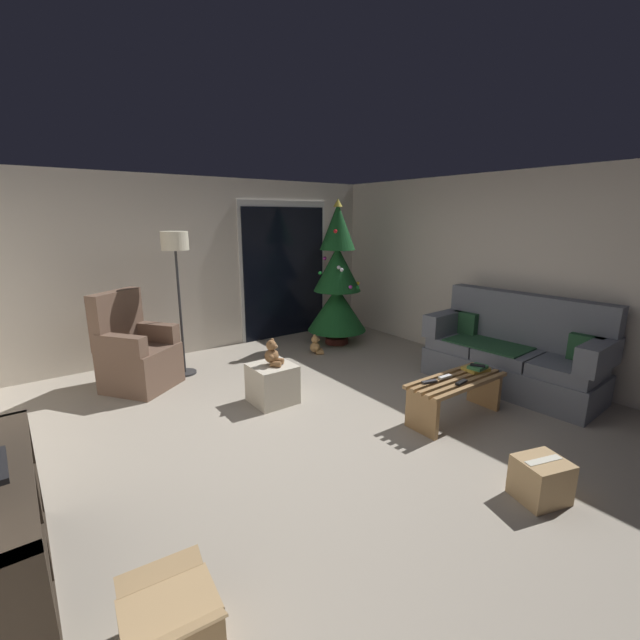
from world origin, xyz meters
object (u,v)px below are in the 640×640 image
Objects in this scene: couch at (513,354)px; cardboard_box_taped_mid_floor at (541,480)px; book_stack at (476,368)px; armchair at (136,354)px; floor_lamp at (176,255)px; ottoman at (272,383)px; christmas_tree at (337,282)px; cardboard_box_open_near_shelf at (171,627)px; coffee_table at (456,392)px; remote_white at (445,377)px; teddy_bear_chestnut at (272,354)px; teddy_bear_honey_by_tree at (316,346)px; cell_phone at (478,365)px; remote_black at (461,382)px; remote_graphite at (430,382)px.

cardboard_box_taped_mid_floor is at bearing -144.72° from couch.
armchair is at bearing 135.06° from book_stack.
ottoman is at bearing -70.94° from floor_lamp.
christmas_tree is at bearing 83.63° from book_stack.
coffee_table is at bearing 13.08° from cardboard_box_open_near_shelf.
remote_white is 1.79m from ottoman.
couch is 12.72× the size of remote_white.
armchair is at bearing 130.96° from coffee_table.
coffee_table is 3.52m from floor_lamp.
cardboard_box_open_near_shelf is 2.48m from cardboard_box_taped_mid_floor.
teddy_bear_chestnut is 0.72× the size of cardboard_box_taped_mid_floor.
floor_lamp is 2.31m from teddy_bear_honey_by_tree.
cell_phone is 2.11m from teddy_bear_chestnut.
cell_phone is at bearing -41.23° from ottoman.
couch is at bearing 35.28° from cardboard_box_taped_mid_floor.
remote_black is 1.91m from teddy_bear_chestnut.
cell_phone reaches higher than remote_black.
teddy_bear_chestnut is (-1.19, 1.49, 0.11)m from remote_black.
remote_graphite is 0.55× the size of teddy_bear_honey_by_tree.
cell_phone is at bearing -0.66° from coffee_table.
cardboard_box_open_near_shelf is (-2.92, -0.77, -0.29)m from remote_white.
armchair is (-2.33, 2.69, 0.13)m from coffee_table.
floor_lamp reaches higher than remote_white.
cardboard_box_taped_mid_floor is (-0.47, -1.21, -0.28)m from remote_white.
cardboard_box_taped_mid_floor is (-0.89, -1.15, -0.29)m from book_stack.
book_stack is 0.23× the size of armchair.
couch is 6.96× the size of teddy_bear_chestnut.
book_stack is at bearing 52.09° from cardboard_box_taped_mid_floor.
cardboard_box_taped_mid_floor is (-1.76, -1.25, -0.25)m from couch.
armchair reaches higher than couch.
coffee_table is at bearing -103.40° from christmas_tree.
ottoman is 1.10× the size of cardboard_box_taped_mid_floor.
book_stack is 0.59× the size of ottoman.
cell_phone is at bearing -96.62° from christmas_tree.
cell_phone reaches higher than cardboard_box_taped_mid_floor.
remote_white is 0.55× the size of teddy_bear_honey_by_tree.
floor_lamp reaches higher than cell_phone.
remote_black is at bearing -92.99° from teddy_bear_honey_by_tree.
remote_graphite is at bearing -53.61° from teddy_bear_chestnut.
cardboard_box_taped_mid_floor is (-1.19, -3.83, -0.82)m from christmas_tree.
christmas_tree is at bearing 34.25° from ottoman.
cardboard_box_open_near_shelf reaches higher than cardboard_box_taped_mid_floor.
cell_phone is at bearing -124.38° from book_stack.
teddy_bear_chestnut is (-2.47, 1.27, 0.14)m from couch.
cardboard_box_open_near_shelf is at bearing -167.95° from book_stack.
teddy_bear_chestnut reaches higher than remote_black.
coffee_table is 0.62× the size of floor_lamp.
armchair is 3.96× the size of teddy_bear_chestnut.
cell_phone is 0.50× the size of teddy_bear_chestnut.
cell_phone is (-0.01, -0.02, 0.04)m from book_stack.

